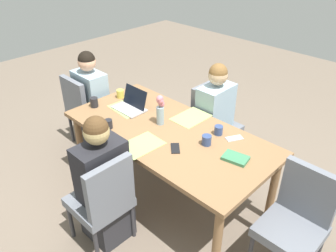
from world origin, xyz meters
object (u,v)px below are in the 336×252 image
chair_near_left_near (103,198)px  coffee_mug_centre_left (219,130)px  coffee_mug_far_left (120,94)px  chair_far_left_far (212,120)px  person_far_left_far (214,122)px  coffee_mug_near_left (94,102)px  chair_head_right_right_near (297,218)px  book_red_cover (235,158)px  laptop_head_left_left_mid (131,105)px  phone_silver (234,138)px  phone_black (175,148)px  coffee_mug_centre_right (109,124)px  person_near_left_near (104,188)px  coffee_mug_near_right (207,140)px  dining_table (168,138)px  flower_vase (160,108)px  chair_head_left_left_mid (85,108)px  person_head_left_left_mid (93,106)px

chair_near_left_near → coffee_mug_centre_left: (0.30, 1.08, 0.29)m
chair_near_left_near → coffee_mug_far_left: 1.34m
chair_near_left_near → chair_far_left_far: bearing=95.6°
person_far_left_far → coffee_mug_near_left: person_far_left_far is taller
chair_near_left_near → chair_head_right_right_near: 1.50m
book_red_cover → laptop_head_left_left_mid: bearing=170.3°
phone_silver → coffee_mug_near_left: bearing=137.9°
phone_black → chair_head_right_right_near: bearing=-123.0°
coffee_mug_centre_right → book_red_cover: size_ratio=0.42×
person_far_left_far → phone_silver: size_ratio=7.97×
person_near_left_near → chair_head_right_right_near: person_near_left_near is taller
person_far_left_far → coffee_mug_centre_right: (-0.41, -1.09, 0.27)m
phone_silver → coffee_mug_far_left: bearing=125.5°
person_far_left_far → laptop_head_left_left_mid: person_far_left_far is taller
chair_far_left_far → laptop_head_left_left_mid: size_ratio=2.81×
coffee_mug_centre_left → book_red_cover: bearing=-32.0°
coffee_mug_centre_left → coffee_mug_near_right: bearing=-82.7°
dining_table → coffee_mug_centre_left: coffee_mug_centre_left is taller
coffee_mug_far_left → person_far_left_far: bearing=36.3°
coffee_mug_centre_right → coffee_mug_near_right: bearing=27.4°
chair_head_right_right_near → phone_black: chair_head_right_right_near is taller
laptop_head_left_left_mid → chair_near_left_near: bearing=-53.3°
person_near_left_near → coffee_mug_centre_left: size_ratio=14.33×
coffee_mug_near_right → coffee_mug_centre_right: size_ratio=1.04×
dining_table → flower_vase: (-0.14, 0.04, 0.25)m
coffee_mug_near_left → coffee_mug_centre_right: (0.44, -0.15, -0.01)m
coffee_mug_centre_left → coffee_mug_far_left: bearing=-172.8°
chair_head_right_right_near → book_red_cover: bearing=-178.1°
chair_far_left_far → coffee_mug_near_right: chair_far_left_far is taller
laptop_head_left_left_mid → coffee_mug_centre_right: laptop_head_left_left_mid is taller
chair_head_left_left_mid → coffee_mug_near_right: 1.75m
coffee_mug_near_right → book_red_cover: size_ratio=0.44×
coffee_mug_far_left → coffee_mug_centre_left: bearing=7.2°
chair_far_left_far → person_far_left_far: size_ratio=0.75×
flower_vase → coffee_mug_centre_left: (0.51, 0.24, -0.13)m
chair_head_right_right_near → coffee_mug_near_right: (-0.88, -0.02, 0.29)m
chair_head_left_left_mid → coffee_mug_centre_left: (1.70, 0.33, 0.29)m
person_far_left_far → laptop_head_left_left_mid: 0.93m
chair_head_right_right_near → book_red_cover: size_ratio=4.50×
coffee_mug_near_right → chair_near_left_near: bearing=-110.4°
coffee_mug_near_left → coffee_mug_far_left: 0.32m
person_far_left_far → chair_head_right_right_near: (1.28, -0.65, -0.03)m
coffee_mug_near_right → person_head_left_left_mid: bearing=-178.1°
coffee_mug_near_right → coffee_mug_centre_right: (-0.82, -0.42, -0.00)m
person_head_left_left_mid → coffee_mug_near_right: (1.66, 0.05, 0.27)m
coffee_mug_near_left → phone_silver: bearing=20.5°
coffee_mug_centre_right → person_head_left_left_mid: bearing=156.4°
coffee_mug_centre_right → dining_table: bearing=39.3°
coffee_mug_centre_right → coffee_mug_far_left: bearing=131.6°
laptop_head_left_left_mid → person_far_left_far: bearing=52.3°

